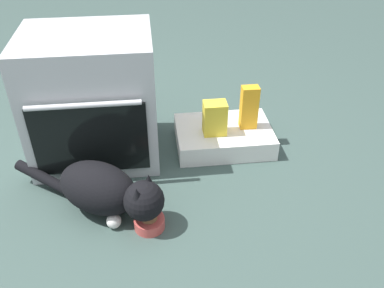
# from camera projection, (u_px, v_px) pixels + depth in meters

# --- Properties ---
(ground) EXTENTS (8.00, 8.00, 0.00)m
(ground) POSITION_uv_depth(u_px,v_px,m) (93.00, 209.00, 1.88)
(ground) COLOR #384C47
(oven) EXTENTS (0.62, 0.55, 0.66)m
(oven) POSITION_uv_depth(u_px,v_px,m) (92.00, 98.00, 2.06)
(oven) COLOR #B7BABF
(oven) RESTS_ON ground
(pantry_cabinet) EXTENTS (0.52, 0.37, 0.11)m
(pantry_cabinet) POSITION_uv_depth(u_px,v_px,m) (224.00, 136.00, 2.27)
(pantry_cabinet) COLOR white
(pantry_cabinet) RESTS_ON ground
(food_bowl) EXTENTS (0.13, 0.13, 0.08)m
(food_bowl) POSITION_uv_depth(u_px,v_px,m) (149.00, 222.00, 1.78)
(food_bowl) COLOR #C64C47
(food_bowl) RESTS_ON ground
(cat) EXTENTS (0.70, 0.48, 0.25)m
(cat) POSITION_uv_depth(u_px,v_px,m) (106.00, 190.00, 1.79)
(cat) COLOR black
(cat) RESTS_ON ground
(juice_carton) EXTENTS (0.09, 0.06, 0.24)m
(juice_carton) POSITION_uv_depth(u_px,v_px,m) (249.00, 107.00, 2.18)
(juice_carton) COLOR orange
(juice_carton) RESTS_ON pantry_cabinet
(snack_bag) EXTENTS (0.12, 0.09, 0.18)m
(snack_bag) POSITION_uv_depth(u_px,v_px,m) (215.00, 118.00, 2.15)
(snack_bag) COLOR yellow
(snack_bag) RESTS_ON pantry_cabinet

